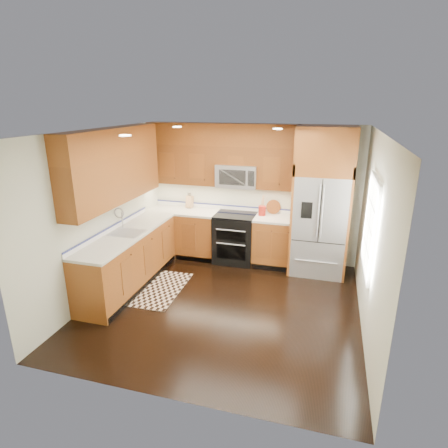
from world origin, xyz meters
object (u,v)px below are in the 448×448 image
(rug, at_px, (158,288))
(utensil_crock, at_px, (262,209))
(range, at_px, (235,238))
(knife_block, at_px, (190,202))
(refrigerator, at_px, (321,202))

(rug, height_order, utensil_crock, utensil_crock)
(range, distance_m, knife_block, 1.20)
(range, height_order, knife_block, knife_block)
(range, xyz_separation_m, utensil_crock, (0.49, 0.10, 0.60))
(range, height_order, utensil_crock, utensil_crock)
(rug, relative_size, knife_block, 4.34)
(knife_block, distance_m, utensil_crock, 1.50)
(refrigerator, xyz_separation_m, utensil_crock, (-1.06, 0.14, -0.23))
(knife_block, bearing_deg, rug, -88.04)
(utensil_crock, bearing_deg, refrigerator, -7.56)
(range, bearing_deg, rug, -122.82)
(refrigerator, bearing_deg, utensil_crock, 172.44)
(range, relative_size, refrigerator, 0.36)
(range, height_order, refrigerator, refrigerator)
(rug, distance_m, utensil_crock, 2.39)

